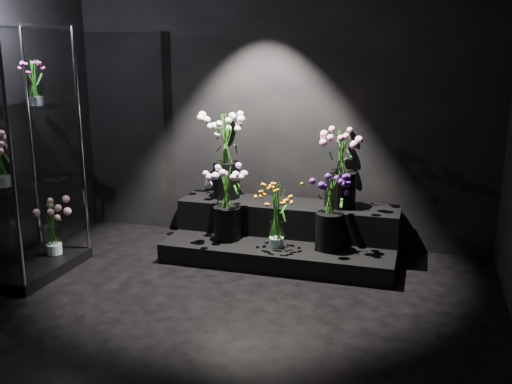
% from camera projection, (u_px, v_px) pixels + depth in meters
% --- Properties ---
extents(floor, '(4.00, 4.00, 0.00)m').
position_uv_depth(floor, '(199.00, 332.00, 3.75)').
color(floor, black).
rests_on(floor, ground).
extents(wall_back, '(4.00, 0.00, 4.00)m').
position_uv_depth(wall_back, '(277.00, 94.00, 5.26)').
color(wall_back, black).
rests_on(wall_back, floor).
extents(display_riser, '(2.00, 0.89, 0.44)m').
position_uv_depth(display_riser, '(285.00, 234.00, 5.14)').
color(display_riser, black).
rests_on(display_riser, floor).
extents(display_case, '(0.54, 0.90, 1.99)m').
position_uv_depth(display_case, '(22.00, 154.00, 4.51)').
color(display_case, black).
rests_on(display_case, floor).
extents(bouquet_orange_bells, '(0.28, 0.28, 0.55)m').
position_uv_depth(bouquet_orange_bells, '(277.00, 214.00, 4.80)').
color(bouquet_orange_bells, white).
rests_on(bouquet_orange_bells, display_riser).
extents(bouquet_lilac, '(0.41, 0.41, 0.65)m').
position_uv_depth(bouquet_lilac, '(227.00, 198.00, 4.97)').
color(bouquet_lilac, black).
rests_on(bouquet_lilac, display_riser).
extents(bouquet_purple, '(0.45, 0.45, 0.63)m').
position_uv_depth(bouquet_purple, '(330.00, 208.00, 4.72)').
color(bouquet_purple, black).
rests_on(bouquet_purple, display_riser).
extents(bouquet_cream_roses, '(0.40, 0.40, 0.78)m').
position_uv_depth(bouquet_cream_roses, '(226.00, 151.00, 5.27)').
color(bouquet_cream_roses, black).
rests_on(bouquet_cream_roses, display_riser).
extents(bouquet_pink_roses, '(0.43, 0.43, 0.71)m').
position_uv_depth(bouquet_pink_roses, '(341.00, 163.00, 4.98)').
color(bouquet_pink_roses, black).
rests_on(bouquet_pink_roses, display_riser).
extents(bouquet_case_magenta, '(0.28, 0.28, 0.35)m').
position_uv_depth(bouquet_case_magenta, '(35.00, 82.00, 4.54)').
color(bouquet_case_magenta, white).
rests_on(bouquet_case_magenta, display_case).
extents(bouquet_case_base_pink, '(0.40, 0.40, 0.46)m').
position_uv_depth(bouquet_case_base_pink, '(52.00, 226.00, 4.85)').
color(bouquet_case_base_pink, white).
rests_on(bouquet_case_base_pink, display_case).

